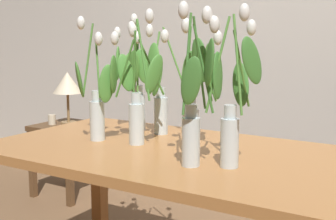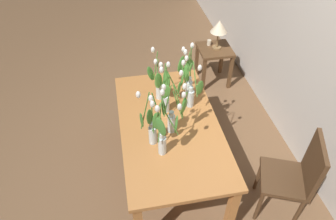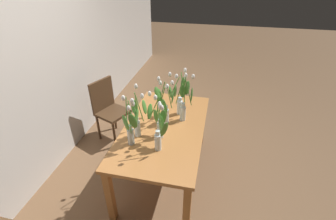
{
  "view_description": "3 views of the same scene",
  "coord_description": "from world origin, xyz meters",
  "px_view_note": "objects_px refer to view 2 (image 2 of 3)",
  "views": [
    {
      "loc": [
        1.0,
        -1.65,
        1.21
      ],
      "look_at": [
        0.02,
        -0.07,
        0.92
      ],
      "focal_mm": 50.09,
      "sensor_mm": 36.0,
      "label": 1
    },
    {
      "loc": [
        1.95,
        -0.38,
        2.73
      ],
      "look_at": [
        0.03,
        -0.02,
        0.94
      ],
      "focal_mm": 32.74,
      "sensor_mm": 36.0,
      "label": 2
    },
    {
      "loc": [
        -2.16,
        -0.52,
        2.34
      ],
      "look_at": [
        -0.05,
        -0.06,
        1.01
      ],
      "focal_mm": 25.52,
      "sensor_mm": 36.0,
      "label": 3
    }
  ],
  "objects_px": {
    "dining_chair": "(295,175)",
    "side_table": "(214,56)",
    "tulip_vase_0": "(153,125)",
    "table_lamp": "(219,27)",
    "tulip_vase_6": "(158,85)",
    "tulip_vase_3": "(174,114)",
    "tulip_vase_4": "(187,77)",
    "tulip_vase_5": "(162,134)",
    "dining_table": "(169,131)",
    "pillar_candle": "(209,43)",
    "tulip_vase_2": "(167,92)",
    "tulip_vase_1": "(191,92)"
  },
  "relations": [
    {
      "from": "tulip_vase_4",
      "to": "dining_chair",
      "type": "xyz_separation_m",
      "value": [
        0.97,
        0.75,
        -0.45
      ]
    },
    {
      "from": "tulip_vase_1",
      "to": "table_lamp",
      "type": "xyz_separation_m",
      "value": [
        -1.3,
        0.7,
        -0.07
      ]
    },
    {
      "from": "side_table",
      "to": "tulip_vase_0",
      "type": "bearing_deg",
      "value": -32.81
    },
    {
      "from": "tulip_vase_3",
      "to": "tulip_vase_4",
      "type": "distance_m",
      "value": 0.53
    },
    {
      "from": "dining_table",
      "to": "tulip_vase_0",
      "type": "relative_size",
      "value": 2.71
    },
    {
      "from": "tulip_vase_0",
      "to": "tulip_vase_1",
      "type": "relative_size",
      "value": 1.06
    },
    {
      "from": "dining_chair",
      "to": "side_table",
      "type": "relative_size",
      "value": 1.69
    },
    {
      "from": "tulip_vase_3",
      "to": "tulip_vase_6",
      "type": "xyz_separation_m",
      "value": [
        -0.48,
        -0.06,
        -0.04
      ]
    },
    {
      "from": "tulip_vase_3",
      "to": "side_table",
      "type": "xyz_separation_m",
      "value": [
        -1.6,
        0.9,
        -0.52
      ]
    },
    {
      "from": "tulip_vase_0",
      "to": "dining_chair",
      "type": "bearing_deg",
      "value": 71.32
    },
    {
      "from": "tulip_vase_2",
      "to": "table_lamp",
      "type": "distance_m",
      "value": 1.61
    },
    {
      "from": "dining_table",
      "to": "tulip_vase_1",
      "type": "xyz_separation_m",
      "value": [
        -0.19,
        0.24,
        0.28
      ]
    },
    {
      "from": "tulip_vase_3",
      "to": "tulip_vase_6",
      "type": "bearing_deg",
      "value": -172.75
    },
    {
      "from": "tulip_vase_4",
      "to": "tulip_vase_6",
      "type": "height_order",
      "value": "tulip_vase_4"
    },
    {
      "from": "dining_chair",
      "to": "side_table",
      "type": "height_order",
      "value": "dining_chair"
    },
    {
      "from": "tulip_vase_0",
      "to": "table_lamp",
      "type": "xyz_separation_m",
      "value": [
        -1.7,
        1.12,
        -0.11
      ]
    },
    {
      "from": "tulip_vase_2",
      "to": "pillar_candle",
      "type": "height_order",
      "value": "tulip_vase_2"
    },
    {
      "from": "tulip_vase_4",
      "to": "pillar_candle",
      "type": "xyz_separation_m",
      "value": [
        -1.22,
        0.61,
        -0.38
      ]
    },
    {
      "from": "tulip_vase_2",
      "to": "side_table",
      "type": "height_order",
      "value": "tulip_vase_2"
    },
    {
      "from": "dining_table",
      "to": "pillar_candle",
      "type": "height_order",
      "value": "dining_table"
    },
    {
      "from": "dining_chair",
      "to": "table_lamp",
      "type": "height_order",
      "value": "table_lamp"
    },
    {
      "from": "tulip_vase_2",
      "to": "table_lamp",
      "type": "xyz_separation_m",
      "value": [
        -1.31,
        0.93,
        -0.11
      ]
    },
    {
      "from": "pillar_candle",
      "to": "dining_table",
      "type": "bearing_deg",
      "value": -28.31
    },
    {
      "from": "tulip_vase_4",
      "to": "table_lamp",
      "type": "distance_m",
      "value": 1.33
    },
    {
      "from": "tulip_vase_0",
      "to": "tulip_vase_1",
      "type": "distance_m",
      "value": 0.58
    },
    {
      "from": "table_lamp",
      "to": "tulip_vase_6",
      "type": "bearing_deg",
      "value": -41.3
    },
    {
      "from": "dining_chair",
      "to": "side_table",
      "type": "distance_m",
      "value": 2.1
    },
    {
      "from": "tulip_vase_5",
      "to": "side_table",
      "type": "xyz_separation_m",
      "value": [
        -1.81,
        1.04,
        -0.53
      ]
    },
    {
      "from": "tulip_vase_5",
      "to": "side_table",
      "type": "bearing_deg",
      "value": 150.23
    },
    {
      "from": "tulip_vase_6",
      "to": "table_lamp",
      "type": "bearing_deg",
      "value": 138.7
    },
    {
      "from": "dining_chair",
      "to": "pillar_candle",
      "type": "relative_size",
      "value": 12.4
    },
    {
      "from": "dining_table",
      "to": "side_table",
      "type": "xyz_separation_m",
      "value": [
        -1.49,
        0.92,
        -0.22
      ]
    },
    {
      "from": "pillar_candle",
      "to": "table_lamp",
      "type": "bearing_deg",
      "value": 40.0
    },
    {
      "from": "tulip_vase_0",
      "to": "tulip_vase_5",
      "type": "distance_m",
      "value": 0.13
    },
    {
      "from": "dining_chair",
      "to": "pillar_candle",
      "type": "distance_m",
      "value": 2.2
    },
    {
      "from": "tulip_vase_6",
      "to": "side_table",
      "type": "relative_size",
      "value": 1.02
    },
    {
      "from": "tulip_vase_0",
      "to": "table_lamp",
      "type": "height_order",
      "value": "tulip_vase_0"
    },
    {
      "from": "tulip_vase_3",
      "to": "pillar_candle",
      "type": "distance_m",
      "value": 1.93
    },
    {
      "from": "table_lamp",
      "to": "tulip_vase_5",
      "type": "bearing_deg",
      "value": -30.19
    },
    {
      "from": "tulip_vase_4",
      "to": "tulip_vase_6",
      "type": "bearing_deg",
      "value": -92.19
    },
    {
      "from": "dining_table",
      "to": "tulip_vase_5",
      "type": "bearing_deg",
      "value": -20.46
    },
    {
      "from": "tulip_vase_2",
      "to": "dining_table",
      "type": "bearing_deg",
      "value": -2.94
    },
    {
      "from": "pillar_candle",
      "to": "tulip_vase_0",
      "type": "bearing_deg",
      "value": -29.93
    },
    {
      "from": "tulip_vase_0",
      "to": "tulip_vase_2",
      "type": "bearing_deg",
      "value": 154.41
    },
    {
      "from": "tulip_vase_5",
      "to": "table_lamp",
      "type": "relative_size",
      "value": 1.46
    },
    {
      "from": "tulip_vase_4",
      "to": "table_lamp",
      "type": "bearing_deg",
      "value": 148.39
    },
    {
      "from": "tulip_vase_0",
      "to": "table_lamp",
      "type": "distance_m",
      "value": 2.04
    },
    {
      "from": "tulip_vase_4",
      "to": "table_lamp",
      "type": "height_order",
      "value": "tulip_vase_4"
    },
    {
      "from": "dining_table",
      "to": "tulip_vase_0",
      "type": "xyz_separation_m",
      "value": [
        0.21,
        -0.18,
        0.31
      ]
    },
    {
      "from": "dining_table",
      "to": "pillar_candle",
      "type": "xyz_separation_m",
      "value": [
        -1.59,
        0.86,
        -0.06
      ]
    }
  ]
}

